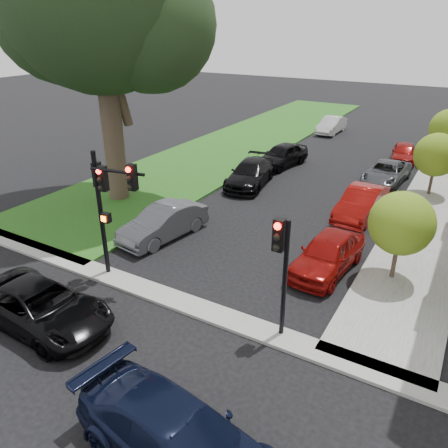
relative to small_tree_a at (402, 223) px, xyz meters
The scene contains 18 objects.
ground 10.11m from the small_tree_a, 129.21° to the right, with size 140.00×140.00×0.00m, color black.
grass_strip 22.49m from the small_tree_a, 132.83° to the left, with size 8.00×44.00×0.12m, color #356522.
sidewalk_right 16.58m from the small_tree_a, 88.08° to the left, with size 3.50×44.00×0.12m, color gray.
sidewalk_cross 8.69m from the small_tree_a, 137.91° to the right, with size 60.00×1.00×0.12m, color gray.
small_tree_a is the anchor object (origin of this frame).
small_tree_b 10.63m from the small_tree_a, 90.00° to the left, with size 2.46×2.46×3.70m.
traffic_signal_main 11.05m from the small_tree_a, 150.78° to the right, with size 2.50×0.66×5.11m.
traffic_signal_secondary 6.00m from the small_tree_a, 115.24° to the right, with size 0.52×0.42×4.14m.
car_cross_near 13.18m from the small_tree_a, 137.00° to the right, with size 2.44×5.29×1.47m, color black.
car_cross_far 11.23m from the small_tree_a, 103.34° to the right, with size 2.26×5.56×1.61m, color black.
car_parked_0 3.03m from the small_tree_a, 165.11° to the right, with size 1.87×4.65×1.58m, color maroon.
car_parked_1 6.36m from the small_tree_a, 115.91° to the left, with size 1.64×4.70×1.55m, color maroon.
car_parked_2 12.16m from the small_tree_a, 102.96° to the left, with size 2.21×4.80×1.33m, color #3F4247.
car_parked_3 17.31m from the small_tree_a, 98.62° to the left, with size 1.62×4.02×1.37m, color maroon.
car_parked_5 10.32m from the small_tree_a, behind, with size 1.63×4.68×1.54m, color #3F4247.
car_parked_6 12.22m from the small_tree_a, 144.88° to the left, with size 2.13×5.25×1.52m, color black.
car_parked_7 15.25m from the small_tree_a, 130.14° to the left, with size 1.88×4.68×1.60m, color black.
car_parked_9 25.35m from the small_tree_a, 113.17° to the left, with size 1.53×4.40×1.45m, color silver.
Camera 1 is at (7.94, -8.57, 9.31)m, focal length 35.00 mm.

